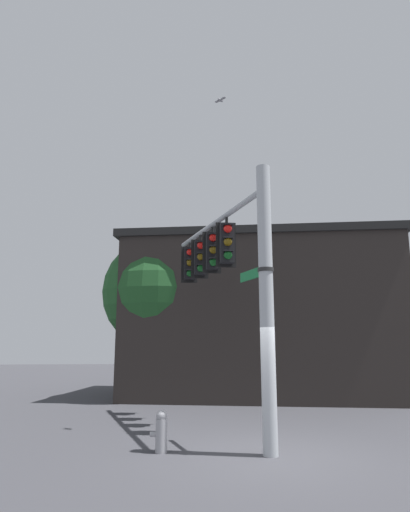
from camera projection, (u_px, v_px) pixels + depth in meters
ground_plane at (271, 456)px, 8.55m from camera, size 80.00×80.00×0.00m
signal_pole at (266, 302)px, 9.15m from camera, size 0.30×0.30×6.05m
mast_arm at (215, 223)px, 12.38m from camera, size 1.61×5.81×0.15m
traffic_light_nearest_pole at (227, 243)px, 11.40m from camera, size 0.54×0.49×1.31m
traffic_light_mid_inner at (213, 251)px, 12.36m from camera, size 0.54×0.49×1.31m
traffic_light_mid_outer at (200, 258)px, 13.33m from camera, size 0.54×0.49×1.31m
traffic_light_arm_end at (190, 263)px, 14.30m from camera, size 0.54×0.49×1.31m
street_name_sign at (259, 272)px, 9.57m from camera, size 0.50×1.40×0.22m
bird_flying at (220, 100)px, 12.44m from camera, size 0.30×0.32×0.07m
storefront_building at (259, 317)px, 19.14m from camera, size 12.46×9.47×6.59m
tree_by_storefront at (158, 293)px, 18.56m from camera, size 4.69×4.69×6.63m
fire_hydrant at (161, 431)px, 8.89m from camera, size 0.35×0.24×0.82m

